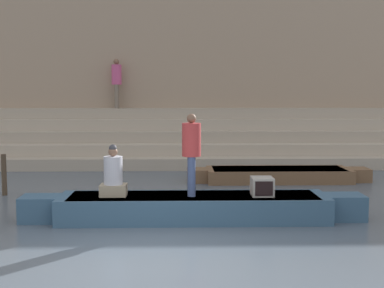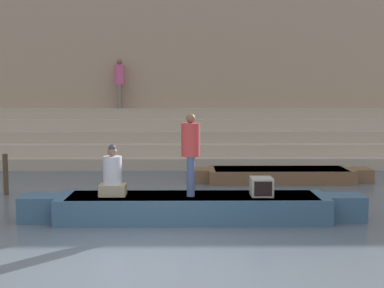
% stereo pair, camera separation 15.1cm
% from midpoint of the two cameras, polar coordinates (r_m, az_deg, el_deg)
% --- Properties ---
extents(ground_plane, '(120.00, 120.00, 0.00)m').
position_cam_midpoint_polar(ground_plane, '(8.36, -5.00, -12.21)').
color(ground_plane, '#4C5660').
extents(ghat_steps, '(36.00, 3.24, 1.90)m').
position_cam_midpoint_polar(ghat_steps, '(19.02, -2.54, 0.11)').
color(ghat_steps, tan).
rests_on(ghat_steps, ground).
extents(back_wall, '(34.20, 1.28, 7.04)m').
position_cam_midpoint_polar(back_wall, '(20.73, -2.42, 8.32)').
color(back_wall, tan).
rests_on(back_wall, ground).
extents(rowboat_main, '(6.80, 1.29, 0.50)m').
position_cam_midpoint_polar(rowboat_main, '(10.68, 0.48, -6.73)').
color(rowboat_main, '#33516B').
rests_on(rowboat_main, ground).
extents(person_standing, '(0.37, 0.37, 1.62)m').
position_cam_midpoint_polar(person_standing, '(10.49, 0.27, -0.53)').
color(person_standing, '#3D4C75').
rests_on(person_standing, rowboat_main).
extents(person_rowing, '(0.52, 0.41, 1.02)m').
position_cam_midpoint_polar(person_rowing, '(10.64, -8.07, -3.37)').
color(person_rowing, gray).
rests_on(person_rowing, rowboat_main).
extents(tv_set, '(0.42, 0.48, 0.36)m').
position_cam_midpoint_polar(tv_set, '(10.65, 7.82, -4.53)').
color(tv_set, '#9E998E').
rests_on(tv_set, rowboat_main).
extents(moored_boat_shore, '(5.14, 1.30, 0.37)m').
position_cam_midpoint_polar(moored_boat_shore, '(15.30, 9.63, -3.24)').
color(moored_boat_shore, brown).
rests_on(moored_boat_shore, ground).
extents(mooring_post, '(0.12, 0.12, 1.01)m').
position_cam_midpoint_polar(mooring_post, '(13.93, -18.97, -3.08)').
color(mooring_post, '#473828').
rests_on(mooring_post, ground).
extents(person_on_steps, '(0.36, 0.36, 1.80)m').
position_cam_midpoint_polar(person_on_steps, '(19.92, -7.51, 6.79)').
color(person_on_steps, '#756656').
rests_on(person_on_steps, ghat_steps).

